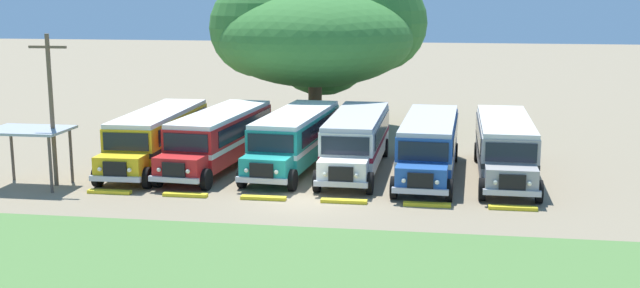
{
  "coord_description": "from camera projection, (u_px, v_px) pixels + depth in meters",
  "views": [
    {
      "loc": [
        5.6,
        -32.29,
        8.87
      ],
      "look_at": [
        0.0,
        4.52,
        1.6
      ],
      "focal_mm": 43.6,
      "sensor_mm": 36.0,
      "label": 1
    }
  ],
  "objects": [
    {
      "name": "utility_pole",
      "position": [
        51.0,
        106.0,
        35.64
      ],
      "size": [
        1.8,
        0.2,
        7.05
      ],
      "color": "brown",
      "rests_on": "ground_plane"
    },
    {
      "name": "curb_wheelstop_5",
      "position": [
        513.0,
        208.0,
        32.27
      ],
      "size": [
        2.0,
        0.36,
        0.15
      ],
      "primitive_type": "cube",
      "color": "yellow",
      "rests_on": "ground_plane"
    },
    {
      "name": "parked_bus_slot_0",
      "position": [
        158.0,
        135.0,
        40.41
      ],
      "size": [
        2.8,
        10.85,
        2.82
      ],
      "rotation": [
        0.0,
        0.0,
        -1.56
      ],
      "color": "yellow",
      "rests_on": "ground_plane"
    },
    {
      "name": "parked_bus_slot_4",
      "position": [
        429.0,
        143.0,
        38.18
      ],
      "size": [
        3.11,
        10.9,
        2.82
      ],
      "rotation": [
        0.0,
        0.0,
        -1.62
      ],
      "color": "#23519E",
      "rests_on": "ground_plane"
    },
    {
      "name": "curb_wheelstop_4",
      "position": [
        427.0,
        205.0,
        32.79
      ],
      "size": [
        2.0,
        0.36,
        0.15
      ],
      "primitive_type": "cube",
      "color": "yellow",
      "rests_on": "ground_plane"
    },
    {
      "name": "ground_plane",
      "position": [
        304.0,
        200.0,
        33.86
      ],
      "size": [
        220.0,
        220.0,
        0.0
      ],
      "primitive_type": "plane",
      "color": "#84755B"
    },
    {
      "name": "curb_wheelstop_0",
      "position": [
        110.0,
        192.0,
        34.88
      ],
      "size": [
        2.0,
        0.36,
        0.15
      ],
      "primitive_type": "cube",
      "color": "yellow",
      "rests_on": "ground_plane"
    },
    {
      "name": "parked_bus_slot_2",
      "position": [
        295.0,
        137.0,
        40.0
      ],
      "size": [
        3.46,
        10.96,
        2.82
      ],
      "rotation": [
        0.0,
        0.0,
        -1.65
      ],
      "color": "teal",
      "rests_on": "ground_plane"
    },
    {
      "name": "parked_bus_slot_5",
      "position": [
        505.0,
        144.0,
        37.94
      ],
      "size": [
        2.86,
        10.86,
        2.82
      ],
      "rotation": [
        0.0,
        0.0,
        -1.59
      ],
      "color": "#9E9993",
      "rests_on": "ground_plane"
    },
    {
      "name": "broad_shade_tree",
      "position": [
        318.0,
        36.0,
        50.18
      ],
      "size": [
        13.59,
        13.41,
        10.11
      ],
      "color": "brown",
      "rests_on": "ground_plane"
    },
    {
      "name": "waiting_shelter",
      "position": [
        29.0,
        134.0,
        35.75
      ],
      "size": [
        3.6,
        2.6,
        2.72
      ],
      "color": "brown",
      "rests_on": "ground_plane"
    },
    {
      "name": "curb_wheelstop_2",
      "position": [
        263.0,
        198.0,
        33.84
      ],
      "size": [
        2.0,
        0.36,
        0.15
      ],
      "primitive_type": "cube",
      "color": "yellow",
      "rests_on": "ground_plane"
    },
    {
      "name": "foreground_grass_strip",
      "position": [
        257.0,
        271.0,
        25.15
      ],
      "size": [
        80.0,
        10.01,
        0.01
      ],
      "primitive_type": "cube",
      "color": "#4C7538",
      "rests_on": "ground_plane"
    },
    {
      "name": "curb_wheelstop_1",
      "position": [
        185.0,
        195.0,
        34.36
      ],
      "size": [
        2.0,
        0.36,
        0.15
      ],
      "primitive_type": "cube",
      "color": "yellow",
      "rests_on": "ground_plane"
    },
    {
      "name": "curb_wheelstop_3",
      "position": [
        344.0,
        201.0,
        33.31
      ],
      "size": [
        2.0,
        0.36,
        0.15
      ],
      "primitive_type": "cube",
      "color": "yellow",
      "rests_on": "ground_plane"
    },
    {
      "name": "parked_bus_slot_1",
      "position": [
        220.0,
        136.0,
        40.13
      ],
      "size": [
        3.53,
        10.97,
        2.82
      ],
      "rotation": [
        0.0,
        0.0,
        -1.66
      ],
      "color": "red",
      "rests_on": "ground_plane"
    },
    {
      "name": "parked_bus_slot_3",
      "position": [
        356.0,
        139.0,
        39.42
      ],
      "size": [
        2.81,
        10.86,
        2.82
      ],
      "rotation": [
        0.0,
        0.0,
        -1.59
      ],
      "color": "silver",
      "rests_on": "ground_plane"
    }
  ]
}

